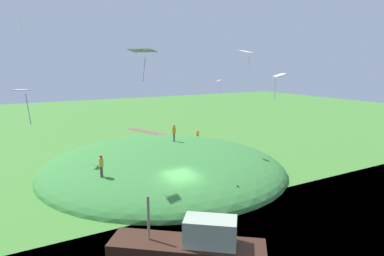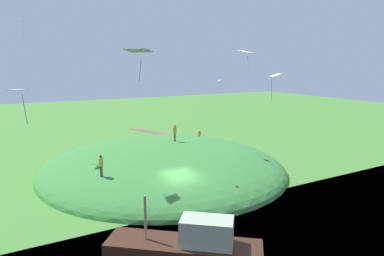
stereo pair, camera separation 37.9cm
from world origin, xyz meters
TOP-DOWN VIEW (x-y plane):
  - ground_plane at (0.00, 0.00)m, footprint 160.00×160.00m
  - grass_hill at (7.72, -2.00)m, footprint 24.92×24.12m
  - dirt_path at (22.45, -9.07)m, footprint 16.44×6.59m
  - boat_on_lake at (-8.47, 3.88)m, footprint 6.58×7.52m
  - person_on_hilltop at (9.14, -3.97)m, footprint 0.45×0.45m
  - person_with_child at (17.16, -11.63)m, footprint 0.65×0.65m
  - person_watching_kites at (3.27, 5.32)m, footprint 0.51×0.51m
  - kite_5 at (-5.04, -2.08)m, footprint 1.17×1.35m
  - kite_6 at (-10.93, 0.73)m, footprint 0.79×0.67m
  - kite_7 at (5.88, -7.42)m, footprint 0.73×0.66m
  - kite_10 at (12.73, 9.71)m, footprint 0.97×0.94m
  - kite_12 at (-6.75, 10.89)m, footprint 0.77×0.78m
  - kite_13 at (-7.73, 5.94)m, footprint 1.39×1.37m
  - mooring_post at (-2.78, -3.41)m, footprint 0.14×0.14m

SIDE VIEW (x-z plane):
  - ground_plane at x=0.00m, z-range 0.00..0.00m
  - grass_hill at x=7.72m, z-range -2.36..2.36m
  - dirt_path at x=22.45m, z-range 0.00..0.04m
  - mooring_post at x=-2.78m, z-range 0.00..1.34m
  - person_with_child at x=17.16m, z-range 0.18..1.74m
  - boat_on_lake at x=-8.47m, z-range -0.93..2.87m
  - person_watching_kites at x=3.27m, z-range 1.92..3.71m
  - person_on_hilltop at x=9.14m, z-range 2.56..4.36m
  - kite_7 at x=5.88m, z-range 8.01..9.38m
  - kite_12 at x=-6.75m, z-range 8.48..9.96m
  - kite_6 at x=-10.93m, z-range 9.25..10.42m
  - kite_13 at x=-7.73m, z-range 10.23..11.68m
  - kite_5 at x=-5.04m, z-range 10.48..11.81m
  - kite_10 at x=12.73m, z-range 13.66..15.42m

